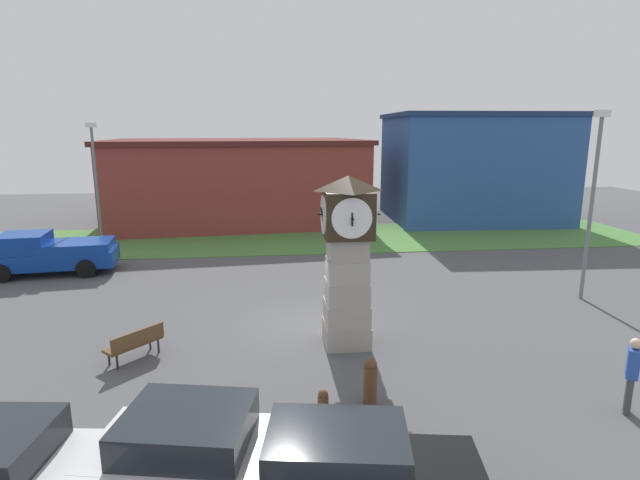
# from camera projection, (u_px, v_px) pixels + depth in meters

# --- Properties ---
(ground_plane) EXTENTS (74.00, 74.00, 0.00)m
(ground_plane) POSITION_uv_depth(u_px,v_px,m) (315.00, 329.00, 15.95)
(ground_plane) COLOR #4C4C4F
(clock_tower) EXTENTS (1.80, 1.69, 5.00)m
(clock_tower) POSITION_uv_depth(u_px,v_px,m) (347.00, 258.00, 14.33)
(clock_tower) COLOR #9A958B
(clock_tower) RESTS_ON ground_plane
(bollard_near_tower) EXTENTS (0.23, 0.23, 0.88)m
(bollard_near_tower) POSITION_uv_depth(u_px,v_px,m) (323.00, 408.00, 10.61)
(bollard_near_tower) COLOR brown
(bollard_near_tower) RESTS_ON ground_plane
(bollard_mid_row) EXTENTS (0.31, 0.31, 1.11)m
(bollard_mid_row) POSITION_uv_depth(u_px,v_px,m) (370.00, 381.00, 11.52)
(bollard_mid_row) COLOR brown
(bollard_mid_row) RESTS_ON ground_plane
(car_near_tower) EXTENTS (4.19, 2.70, 1.54)m
(car_near_tower) POSITION_uv_depth(u_px,v_px,m) (200.00, 452.00, 8.65)
(car_near_tower) COLOR silver
(car_near_tower) RESTS_ON ground_plane
(car_by_building) EXTENTS (4.38, 2.36, 1.50)m
(car_by_building) POSITION_uv_depth(u_px,v_px,m) (350.00, 471.00, 8.19)
(car_by_building) COLOR black
(car_by_building) RESTS_ON ground_plane
(pickup_truck) EXTENTS (5.70, 2.70, 1.85)m
(pickup_truck) POSITION_uv_depth(u_px,v_px,m) (49.00, 253.00, 21.88)
(pickup_truck) COLOR navy
(pickup_truck) RESTS_ON ground_plane
(bench) EXTENTS (1.48, 1.53, 0.90)m
(bench) POSITION_uv_depth(u_px,v_px,m) (135.00, 342.00, 13.73)
(bench) COLOR brown
(bench) RESTS_ON ground_plane
(pedestrian_near_bench) EXTENTS (0.43, 0.46, 1.79)m
(pedestrian_near_bench) POSITION_uv_depth(u_px,v_px,m) (632.00, 370.00, 11.02)
(pedestrian_near_bench) COLOR #3F3F47
(pedestrian_near_bench) RESTS_ON ground_plane
(street_lamp_near_road) EXTENTS (0.50, 0.24, 6.91)m
(street_lamp_near_road) POSITION_uv_depth(u_px,v_px,m) (593.00, 194.00, 18.00)
(street_lamp_near_road) COLOR slate
(street_lamp_near_road) RESTS_ON ground_plane
(street_lamp_far_side) EXTENTS (0.50, 0.24, 6.59)m
(street_lamp_far_side) POSITION_uv_depth(u_px,v_px,m) (96.00, 177.00, 26.30)
(street_lamp_far_side) COLOR slate
(street_lamp_far_side) RESTS_ON ground_plane
(warehouse_blue_far) EXTENTS (17.65, 12.65, 5.59)m
(warehouse_blue_far) POSITION_uv_depth(u_px,v_px,m) (238.00, 180.00, 34.62)
(warehouse_blue_far) COLOR maroon
(warehouse_blue_far) RESTS_ON ground_plane
(storefront_low_left) EXTENTS (11.92, 9.49, 7.33)m
(storefront_low_left) POSITION_uv_depth(u_px,v_px,m) (472.00, 167.00, 34.91)
(storefront_low_left) COLOR #2D5193
(storefront_low_left) RESTS_ON ground_plane
(grass_verge_far) EXTENTS (44.40, 7.86, 0.04)m
(grass_verge_far) POSITION_uv_depth(u_px,v_px,m) (272.00, 239.00, 28.99)
(grass_verge_far) COLOR #477A38
(grass_verge_far) RESTS_ON ground_plane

